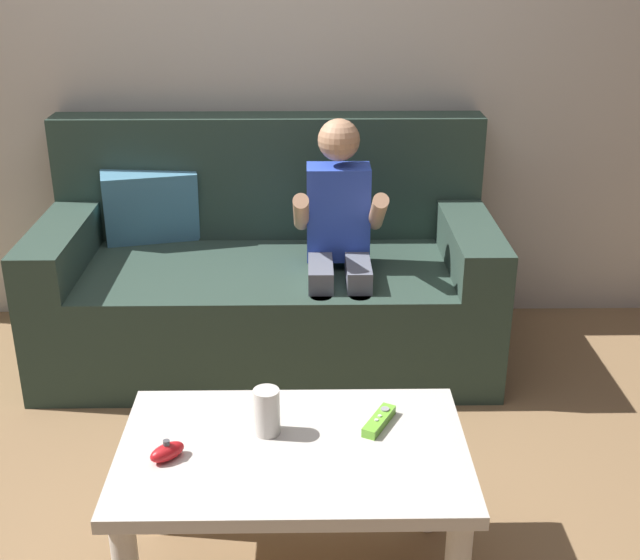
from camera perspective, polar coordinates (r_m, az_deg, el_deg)
name	(u,v)px	position (r m, az deg, el deg)	size (l,w,h in m)	color
ground_plane	(217,535)	(2.47, -7.13, -17.09)	(8.06, 8.06, 0.00)	olive
wall_back	(240,21)	(3.43, -5.53, 17.35)	(4.03, 0.05, 2.50)	beige
couch	(266,278)	(3.28, -3.72, 0.13)	(1.73, 0.80, 0.90)	#2D4238
person_seated_on_couch	(339,237)	(3.02, 1.31, 2.95)	(0.33, 0.40, 0.97)	slate
coffee_table	(293,472)	(2.09, -1.86, -13.07)	(0.85, 0.54, 0.43)	beige
game_remote_lime_near_edge	(379,421)	(2.13, 4.10, -9.67)	(0.10, 0.14, 0.03)	#72C638
nunchuk_red	(167,452)	(2.03, -10.50, -11.57)	(0.10, 0.09, 0.05)	red
soda_can	(267,412)	(2.07, -3.70, -9.05)	(0.07, 0.07, 0.12)	silver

